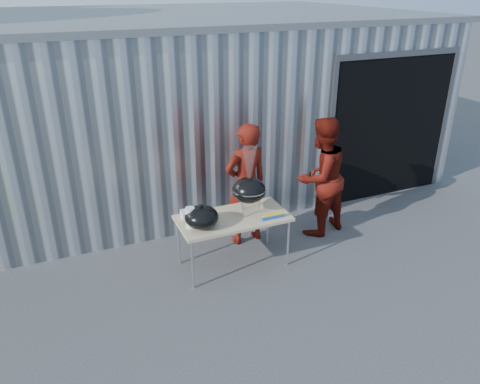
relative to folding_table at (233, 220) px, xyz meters
name	(u,v)px	position (x,y,z in m)	size (l,w,h in m)	color
ground	(261,284)	(0.15, -0.59, -0.71)	(80.00, 80.00, 0.00)	#3B3B3E
building	(207,92)	(1.07, 4.00, 0.83)	(8.20, 6.20, 3.10)	silver
folding_table	(233,220)	(0.00, 0.00, 0.00)	(1.50, 0.75, 0.75)	tan
kettle_grill	(249,185)	(0.24, 0.02, 0.46)	(0.46, 0.46, 0.94)	black
grill_lid	(202,217)	(-0.48, -0.10, 0.18)	(0.44, 0.44, 0.32)	black
paper_towels	(190,218)	(-0.61, -0.05, 0.18)	(0.12, 0.12, 0.28)	white
white_tub	(189,214)	(-0.55, 0.23, 0.09)	(0.20, 0.15, 0.10)	white
foil_box	(273,216)	(0.47, -0.25, 0.07)	(0.32, 0.06, 0.06)	#194BA7
person_cook	(246,185)	(0.44, 0.55, 0.22)	(0.68, 0.45, 1.86)	#530F09
person_bystander	(321,177)	(1.59, 0.37, 0.22)	(0.90, 0.70, 1.86)	#530F09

